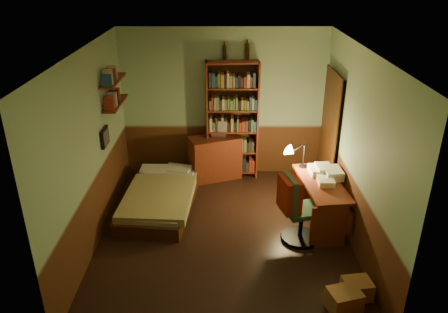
{
  "coord_description": "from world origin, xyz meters",
  "views": [
    {
      "loc": [
        -0.01,
        -5.24,
        3.61
      ],
      "look_at": [
        0.0,
        0.25,
        1.1
      ],
      "focal_mm": 35.0,
      "sensor_mm": 36.0,
      "label": 1
    }
  ],
  "objects_px": {
    "office_chair": "(302,210)",
    "cardboard_box_a": "(344,301)",
    "desk": "(319,202)",
    "desk_lamp": "(304,148)",
    "mini_stereo": "(219,131)",
    "dresser": "(215,158)",
    "bed": "(160,191)",
    "cardboard_box_b": "(357,289)",
    "bookshelf": "(232,121)"
  },
  "relations": [
    {
      "from": "office_chair",
      "to": "bookshelf",
      "type": "bearing_deg",
      "value": 100.91
    },
    {
      "from": "bed",
      "to": "cardboard_box_b",
      "type": "height_order",
      "value": "bed"
    },
    {
      "from": "desk_lamp",
      "to": "cardboard_box_b",
      "type": "xyz_separation_m",
      "value": [
        0.32,
        -2.08,
        -0.87
      ]
    },
    {
      "from": "bed",
      "to": "desk_lamp",
      "type": "bearing_deg",
      "value": 7.75
    },
    {
      "from": "office_chair",
      "to": "cardboard_box_b",
      "type": "distance_m",
      "value": 1.29
    },
    {
      "from": "bookshelf",
      "to": "desk_lamp",
      "type": "bearing_deg",
      "value": -48.79
    },
    {
      "from": "desk_lamp",
      "to": "cardboard_box_b",
      "type": "bearing_deg",
      "value": -68.18
    },
    {
      "from": "dresser",
      "to": "mini_stereo",
      "type": "xyz_separation_m",
      "value": [
        0.07,
        0.12,
        0.46
      ]
    },
    {
      "from": "cardboard_box_a",
      "to": "dresser",
      "type": "bearing_deg",
      "value": 114.56
    },
    {
      "from": "mini_stereo",
      "to": "cardboard_box_a",
      "type": "relative_size",
      "value": 0.74
    },
    {
      "from": "bookshelf",
      "to": "cardboard_box_b",
      "type": "xyz_separation_m",
      "value": [
        1.4,
        -3.13,
        -0.92
      ]
    },
    {
      "from": "bed",
      "to": "dresser",
      "type": "distance_m",
      "value": 1.33
    },
    {
      "from": "desk",
      "to": "desk_lamp",
      "type": "distance_m",
      "value": 0.84
    },
    {
      "from": "bed",
      "to": "cardboard_box_b",
      "type": "relative_size",
      "value": 5.67
    },
    {
      "from": "office_chair",
      "to": "cardboard_box_a",
      "type": "bearing_deg",
      "value": -92.61
    },
    {
      "from": "desk",
      "to": "office_chair",
      "type": "xyz_separation_m",
      "value": [
        -0.34,
        -0.44,
        0.14
      ]
    },
    {
      "from": "mini_stereo",
      "to": "desk_lamp",
      "type": "relative_size",
      "value": 0.42
    },
    {
      "from": "bookshelf",
      "to": "desk_lamp",
      "type": "distance_m",
      "value": 1.51
    },
    {
      "from": "desk",
      "to": "bed",
      "type": "bearing_deg",
      "value": 162.38
    },
    {
      "from": "dresser",
      "to": "desk",
      "type": "relative_size",
      "value": 0.69
    },
    {
      "from": "desk",
      "to": "dresser",
      "type": "bearing_deg",
      "value": 129.7
    },
    {
      "from": "cardboard_box_b",
      "to": "bed",
      "type": "bearing_deg",
      "value": 141.37
    },
    {
      "from": "mini_stereo",
      "to": "bookshelf",
      "type": "distance_m",
      "value": 0.3
    },
    {
      "from": "mini_stereo",
      "to": "cardboard_box_b",
      "type": "bearing_deg",
      "value": -55.34
    },
    {
      "from": "desk",
      "to": "cardboard_box_a",
      "type": "height_order",
      "value": "desk"
    },
    {
      "from": "office_chair",
      "to": "dresser",
      "type": "bearing_deg",
      "value": 108.61
    },
    {
      "from": "cardboard_box_a",
      "to": "cardboard_box_b",
      "type": "height_order",
      "value": "cardboard_box_a"
    },
    {
      "from": "bed",
      "to": "mini_stereo",
      "type": "relative_size",
      "value": 7.02
    },
    {
      "from": "dresser",
      "to": "cardboard_box_b",
      "type": "height_order",
      "value": "dresser"
    },
    {
      "from": "mini_stereo",
      "to": "cardboard_box_a",
      "type": "height_order",
      "value": "mini_stereo"
    },
    {
      "from": "desk",
      "to": "cardboard_box_a",
      "type": "xyz_separation_m",
      "value": [
        -0.07,
        -1.79,
        -0.21
      ]
    },
    {
      "from": "dresser",
      "to": "bookshelf",
      "type": "distance_m",
      "value": 0.72
    },
    {
      "from": "office_chair",
      "to": "cardboard_box_a",
      "type": "distance_m",
      "value": 1.42
    },
    {
      "from": "office_chair",
      "to": "cardboard_box_a",
      "type": "relative_size",
      "value": 2.72
    },
    {
      "from": "bed",
      "to": "office_chair",
      "type": "relative_size",
      "value": 1.9
    },
    {
      "from": "mini_stereo",
      "to": "cardboard_box_b",
      "type": "relative_size",
      "value": 0.81
    },
    {
      "from": "bed",
      "to": "desk",
      "type": "height_order",
      "value": "desk"
    },
    {
      "from": "desk",
      "to": "cardboard_box_b",
      "type": "height_order",
      "value": "desk"
    },
    {
      "from": "mini_stereo",
      "to": "desk_lamp",
      "type": "xyz_separation_m",
      "value": [
        1.3,
        -1.09,
        0.14
      ]
    },
    {
      "from": "cardboard_box_a",
      "to": "cardboard_box_b",
      "type": "distance_m",
      "value": 0.29
    },
    {
      "from": "bed",
      "to": "dresser",
      "type": "height_order",
      "value": "dresser"
    },
    {
      "from": "dresser",
      "to": "desk_lamp",
      "type": "distance_m",
      "value": 1.78
    },
    {
      "from": "bookshelf",
      "to": "mini_stereo",
      "type": "bearing_deg",
      "value": 165.51
    },
    {
      "from": "bookshelf",
      "to": "cardboard_box_a",
      "type": "relative_size",
      "value": 5.92
    },
    {
      "from": "bed",
      "to": "cardboard_box_a",
      "type": "distance_m",
      "value": 3.25
    },
    {
      "from": "bed",
      "to": "cardboard_box_b",
      "type": "bearing_deg",
      "value": -32.06
    },
    {
      "from": "mini_stereo",
      "to": "cardboard_box_a",
      "type": "xyz_separation_m",
      "value": [
        1.42,
        -3.38,
        -0.71
      ]
    },
    {
      "from": "cardboard_box_a",
      "to": "mini_stereo",
      "type": "bearing_deg",
      "value": 112.76
    },
    {
      "from": "dresser",
      "to": "desk_lamp",
      "type": "relative_size",
      "value": 1.41
    },
    {
      "from": "desk_lamp",
      "to": "office_chair",
      "type": "relative_size",
      "value": 0.65
    }
  ]
}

